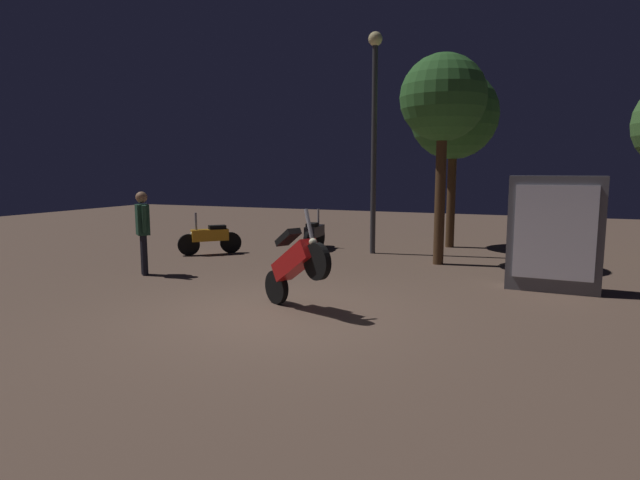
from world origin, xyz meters
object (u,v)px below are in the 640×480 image
motorcycle_orange_parked_left (210,238)px  person_rider_beside (143,225)px  motorcycle_black_parked_right (314,234)px  kiosk_billboard (554,234)px  motorcycle_red_foreground (295,264)px  streetlamp_near (374,118)px

motorcycle_orange_parked_left → person_rider_beside: person_rider_beside is taller
motorcycle_black_parked_right → kiosk_billboard: kiosk_billboard is taller
motorcycle_red_foreground → motorcycle_black_parked_right: motorcycle_red_foreground is taller
motorcycle_black_parked_right → streetlamp_near: 3.54m
motorcycle_red_foreground → kiosk_billboard: (3.77, 3.05, 0.31)m
streetlamp_near → motorcycle_orange_parked_left: bearing=-155.4°
motorcycle_orange_parked_left → kiosk_billboard: kiosk_billboard is taller
motorcycle_black_parked_right → streetlamp_near: bearing=-96.0°
streetlamp_near → kiosk_billboard: size_ratio=2.70×
person_rider_beside → kiosk_billboard: bearing=142.4°
streetlamp_near → kiosk_billboard: streetlamp_near is taller
motorcycle_black_parked_right → person_rider_beside: person_rider_beside is taller
motorcycle_orange_parked_left → person_rider_beside: bearing=51.1°
motorcycle_orange_parked_left → streetlamp_near: streetlamp_near is taller
motorcycle_orange_parked_left → person_rider_beside: (0.28, -2.83, 0.62)m
motorcycle_red_foreground → person_rider_beside: 4.37m
motorcycle_black_parked_right → kiosk_billboard: size_ratio=0.79×
motorcycle_red_foreground → person_rider_beside: bearing=-168.2°
motorcycle_red_foreground → motorcycle_black_parked_right: size_ratio=0.98×
person_rider_beside → motorcycle_red_foreground: bearing=112.4°
motorcycle_orange_parked_left → kiosk_billboard: (8.20, -1.11, 0.61)m
motorcycle_black_parked_right → motorcycle_red_foreground: bearing=-164.4°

